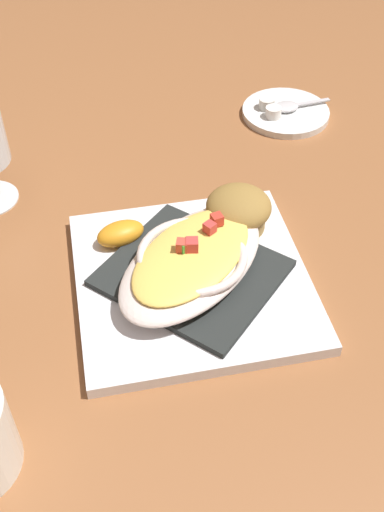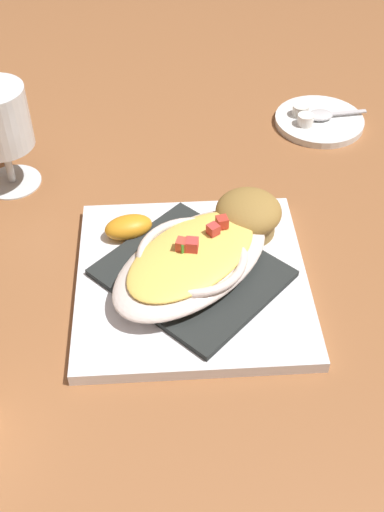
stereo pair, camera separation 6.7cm
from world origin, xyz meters
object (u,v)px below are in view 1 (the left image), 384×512
Objects in this scene: creamer_saucer at (286,113)px; spoon at (288,106)px; creamer_cup_1 at (273,112)px; gratin_dish at (192,259)px; creamer_cup_0 at (267,104)px; square_plate at (192,280)px; muffin at (239,210)px; orange_garnish at (122,233)px.

spoon is at bearing 14.56° from creamer_saucer.
creamer_saucer is 5.51× the size of creamer_cup_1.
gratin_dish reaches higher than creamer_cup_0.
spoon is at bearing 64.80° from square_plate.
creamer_saucer is 0.03m from creamer_cup_1.
creamer_saucer is 5.51× the size of creamer_cup_0.
creamer_cup_0 and creamer_cup_1 have the same top height.
creamer_cup_1 is (0.14, 0.33, 0.01)m from square_plate.
square_plate is 1.08× the size of gratin_dish.
muffin reaches higher than creamer_cup_0.
muffin is 0.84× the size of spoon.
gratin_dish is 1.79× the size of creamer_saucer.
square_plate is at bearing -114.81° from creamer_saucer.
creamer_cup_0 reaches higher than spoon.
gratin_dish is 0.37m from creamer_cup_0.
creamer_cup_0 is at bearing 69.62° from square_plate.
gratin_dish is at bearing -126.21° from muffin.
spoon is 3.84× the size of creamer_cup_0.
creamer_saucer is at bearing 69.17° from muffin.
muffin reaches higher than spoon.
square_plate is 0.03m from gratin_dish.
gratin_dish is 0.10m from orange_garnish.
orange_garnish is at bearing 142.62° from square_plate.
creamer_saucer is 0.01m from spoon.
gratin_dish is 9.85× the size of creamer_cup_0.
spoon is at bearing -8.70° from creamer_cup_0.
gratin_dish is at bearing -112.79° from creamer_cup_1.
creamer_cup_1 is (0.08, 0.25, -0.02)m from muffin.
orange_garnish is at bearing -171.80° from muffin.
spoon is (0.16, 0.35, 0.01)m from square_plate.
muffin reaches higher than creamer_cup_1.
creamer_cup_1 is at bearing 67.21° from square_plate.
orange_garnish reaches higher than creamer_cup_1.
square_plate is 2.77× the size of spoon.
creamer_saucer is at bearing 40.34° from creamer_cup_1.
creamer_cup_0 reaches higher than square_plate.
muffin is at bearing -107.64° from creamer_cup_1.
gratin_dish is at bearing -115.20° from spoon.
square_plate is at bearing -116.73° from gratin_dish.
muffin is 0.14m from orange_garnish.
square_plate is 0.10m from orange_garnish.
creamer_cup_0 reaches higher than creamer_saucer.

